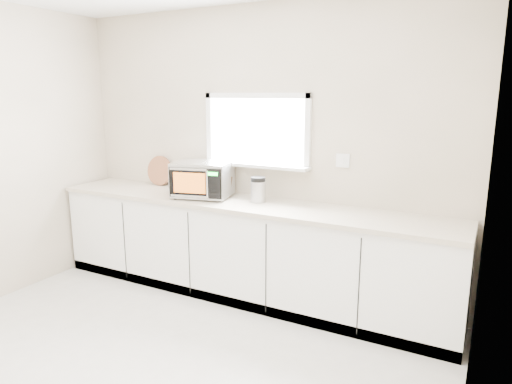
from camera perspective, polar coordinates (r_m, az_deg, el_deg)
The scene contains 7 objects.
back_wall at distance 4.38m, azimuth 0.16°, elevation 5.28°, with size 4.00×0.17×2.70m.
cabinets at distance 4.34m, azimuth -1.70°, elevation -7.33°, with size 3.92×0.60×0.88m, color white.
countertop at distance 4.20m, azimuth -1.80°, elevation -1.46°, with size 3.92×0.64×0.04m, color beige.
microwave at distance 4.37m, azimuth -6.70°, elevation 1.65°, with size 0.61×0.53×0.34m.
knife_block at distance 4.34m, azimuth -4.10°, elevation 0.81°, with size 0.09×0.19×0.27m.
cutting_board at distance 5.02m, azimuth -11.96°, elevation 2.63°, with size 0.32×0.32×0.02m, color #A25C3E.
coffee_grinder at distance 4.15m, azimuth 0.26°, elevation 0.33°, with size 0.16×0.16×0.24m.
Camera 1 is at (2.03, -1.85, 1.90)m, focal length 32.00 mm.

